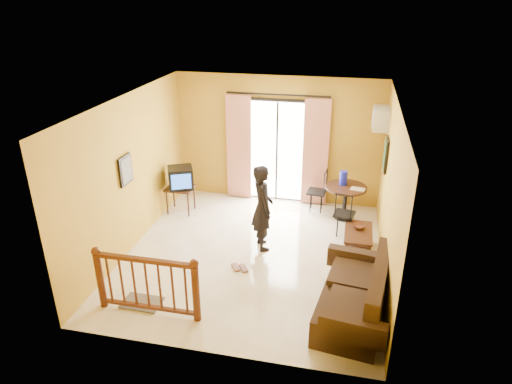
% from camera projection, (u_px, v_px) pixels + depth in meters
% --- Properties ---
extents(ground, '(5.00, 5.00, 0.00)m').
position_uv_depth(ground, '(253.00, 255.00, 8.30)').
color(ground, beige).
rests_on(ground, ground).
extents(room_shell, '(5.00, 5.00, 5.00)m').
position_uv_depth(room_shell, '(252.00, 168.00, 7.61)').
color(room_shell, white).
rests_on(room_shell, ground).
extents(balcony_door, '(2.25, 0.14, 2.46)m').
position_uv_depth(balcony_door, '(277.00, 150.00, 9.99)').
color(balcony_door, black).
rests_on(balcony_door, ground).
extents(tv_table, '(0.57, 0.47, 0.57)m').
position_uv_depth(tv_table, '(180.00, 191.00, 9.72)').
color(tv_table, black).
rests_on(tv_table, ground).
extents(television, '(0.65, 0.62, 0.45)m').
position_uv_depth(television, '(181.00, 178.00, 9.58)').
color(television, black).
rests_on(television, tv_table).
extents(picture_left, '(0.05, 0.42, 0.52)m').
position_uv_depth(picture_left, '(126.00, 170.00, 7.92)').
color(picture_left, black).
rests_on(picture_left, room_shell).
extents(dining_table, '(0.85, 0.85, 0.71)m').
position_uv_depth(dining_table, '(346.00, 193.00, 9.43)').
color(dining_table, black).
rests_on(dining_table, ground).
extents(water_jug, '(0.16, 0.16, 0.29)m').
position_uv_depth(water_jug, '(343.00, 178.00, 9.40)').
color(water_jug, '#151BCB').
rests_on(water_jug, dining_table).
extents(serving_tray, '(0.31, 0.23, 0.02)m').
position_uv_depth(serving_tray, '(358.00, 189.00, 9.23)').
color(serving_tray, beige).
rests_on(serving_tray, dining_table).
extents(dining_chairs, '(1.07, 1.39, 0.95)m').
position_uv_depth(dining_chairs, '(328.00, 222.00, 9.47)').
color(dining_chairs, black).
rests_on(dining_chairs, ground).
extents(air_conditioner, '(0.31, 0.60, 0.40)m').
position_uv_depth(air_conditioner, '(381.00, 118.00, 8.75)').
color(air_conditioner, silver).
rests_on(air_conditioner, room_shell).
extents(botanical_print, '(0.05, 0.50, 0.60)m').
position_uv_depth(botanical_print, '(386.00, 155.00, 8.36)').
color(botanical_print, black).
rests_on(botanical_print, room_shell).
extents(coffee_table, '(0.50, 0.89, 0.40)m').
position_uv_depth(coffee_table, '(358.00, 238.00, 8.34)').
color(coffee_table, black).
rests_on(coffee_table, ground).
extents(bowl, '(0.26, 0.26, 0.07)m').
position_uv_depth(bowl, '(359.00, 227.00, 8.39)').
color(bowl, '#562E1D').
rests_on(bowl, coffee_table).
extents(sofa, '(1.11, 1.99, 0.90)m').
position_uv_depth(sofa, '(357.00, 298.00, 6.61)').
color(sofa, black).
rests_on(sofa, ground).
extents(standing_person, '(0.61, 0.70, 1.63)m').
position_uv_depth(standing_person, '(262.00, 208.00, 8.24)').
color(standing_person, black).
rests_on(standing_person, ground).
extents(stair_balustrade, '(1.63, 0.13, 1.04)m').
position_uv_depth(stair_balustrade, '(146.00, 281.00, 6.60)').
color(stair_balustrade, '#471E0F').
rests_on(stair_balustrade, ground).
extents(doormat, '(0.61, 0.41, 0.02)m').
position_uv_depth(doormat, '(142.00, 303.00, 7.03)').
color(doormat, '#534C43').
rests_on(doormat, ground).
extents(sandals, '(0.36, 0.27, 0.03)m').
position_uv_depth(sandals, '(240.00, 268.00, 7.89)').
color(sandals, '#562E1D').
rests_on(sandals, ground).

